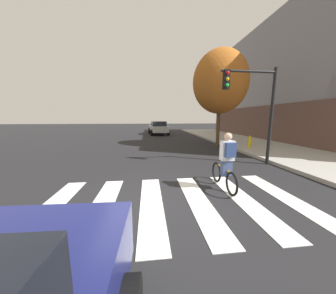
% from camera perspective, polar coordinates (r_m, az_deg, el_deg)
% --- Properties ---
extents(ground_plane, '(120.00, 120.00, 0.00)m').
position_cam_1_polar(ground_plane, '(4.49, -4.79, -18.31)').
color(ground_plane, black).
extents(crosswalk_stripes, '(6.49, 3.40, 0.01)m').
position_cam_1_polar(crosswalk_stripes, '(4.54, 2.45, -17.92)').
color(crosswalk_stripes, silver).
rests_on(crosswalk_stripes, ground).
extents(sedan_mid, '(2.57, 4.95, 1.66)m').
position_cam_1_polar(sedan_mid, '(22.41, -3.23, 6.41)').
color(sedan_mid, '#B7B7BC').
rests_on(sedan_mid, ground).
extents(cyclist, '(0.36, 1.71, 1.69)m').
position_cam_1_polar(cyclist, '(5.30, 18.61, -4.65)').
color(cyclist, black).
rests_on(cyclist, ground).
extents(traffic_light_near, '(2.47, 0.28, 4.20)m').
position_cam_1_polar(traffic_light_near, '(8.51, 26.76, 13.73)').
color(traffic_light_near, black).
rests_on(traffic_light_near, ground).
extents(fire_hydrant, '(0.33, 0.22, 0.78)m').
position_cam_1_polar(fire_hydrant, '(12.80, 25.35, 1.63)').
color(fire_hydrant, gold).
rests_on(fire_hydrant, sidewalk).
extents(street_tree_near, '(3.80, 3.80, 6.76)m').
position_cam_1_polar(street_tree_near, '(13.40, 16.84, 19.80)').
color(street_tree_near, '#4C3823').
rests_on(street_tree_near, ground).
extents(corner_building, '(15.38, 20.75, 10.85)m').
position_cam_1_polar(corner_building, '(24.37, 43.86, 14.73)').
color(corner_building, brown).
rests_on(corner_building, ground).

